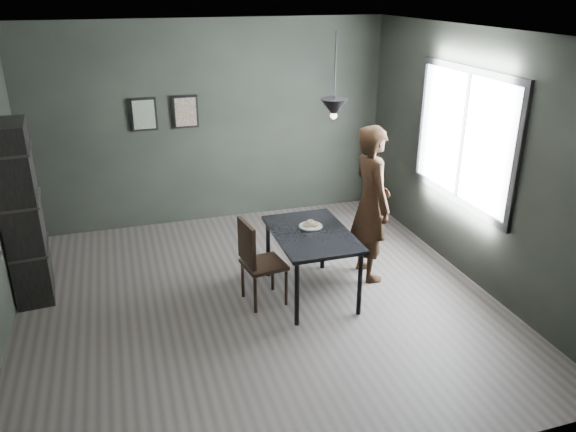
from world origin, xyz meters
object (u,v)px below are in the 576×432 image
object	(u,v)px
woman	(371,203)
shelf_unit	(22,214)
cafe_table	(312,239)
pendant_lamp	(334,108)
white_plate	(311,227)
wood_chair	(256,257)

from	to	relation	value
woman	shelf_unit	distance (m)	3.77
cafe_table	woman	size ratio (longest dim) A/B	0.66
shelf_unit	pendant_lamp	size ratio (longest dim) A/B	2.25
shelf_unit	woman	bearing A→B (deg)	-14.41
white_plate	shelf_unit	world-z (taller)	shelf_unit
shelf_unit	pendant_lamp	bearing A→B (deg)	-18.19
pendant_lamp	wood_chair	bearing A→B (deg)	-173.00
wood_chair	cafe_table	bearing A→B (deg)	-7.73
white_plate	woman	size ratio (longest dim) A/B	0.13
cafe_table	white_plate	size ratio (longest dim) A/B	5.22
cafe_table	white_plate	world-z (taller)	white_plate
shelf_unit	pendant_lamp	world-z (taller)	pendant_lamp
cafe_table	woman	world-z (taller)	woman
wood_chair	pendant_lamp	bearing A→B (deg)	-1.33
woman	pendant_lamp	xyz separation A→B (m)	(-0.54, -0.12, 1.15)
cafe_table	shelf_unit	size ratio (longest dim) A/B	0.62
white_plate	pendant_lamp	size ratio (longest dim) A/B	0.27
cafe_table	wood_chair	world-z (taller)	wood_chair
cafe_table	wood_chair	bearing A→B (deg)	-179.39
white_plate	cafe_table	bearing A→B (deg)	-104.63
white_plate	wood_chair	distance (m)	0.70
woman	wood_chair	xyz separation A→B (m)	(-1.41, -0.23, -0.36)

